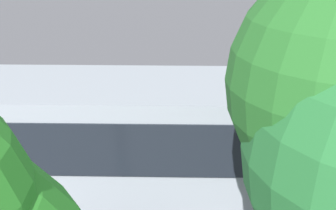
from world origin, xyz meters
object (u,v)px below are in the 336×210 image
Objects in this scene: parked_motorcycle_silver at (269,161)px; spectator_far_left at (292,132)px; traffic_cone at (142,114)px; spectator_centre at (206,130)px; spectator_right at (170,130)px; spectator_far_right at (129,122)px; spectator_left at (257,130)px; stunt_motorcycle at (90,91)px; tour_bus at (200,157)px.

spectator_far_left is at bearing -129.90° from parked_motorcycle_silver.
spectator_centre is at bearing 127.36° from traffic_cone.
traffic_cone is (1.21, -2.81, -0.70)m from spectator_right.
spectator_left is at bearing -178.62° from spectator_far_right.
stunt_motorcycle is 2.50m from traffic_cone.
spectator_right is (0.91, -2.73, -0.64)m from tour_bus.
tour_bus is at bearing 88.32° from spectator_centre.
tour_bus is 8.12m from stunt_motorcycle.
spectator_right is at bearing -71.63° from tour_bus.
spectator_far_left is 0.95× the size of spectator_far_right.
spectator_right is at bearing 8.76° from spectator_left.
traffic_cone is (3.55, -2.45, -0.67)m from spectator_left.
spectator_right is 3.14m from traffic_cone.
stunt_motorcycle is (4.23, -6.86, -1.03)m from tour_bus.
spectator_right reaches higher than traffic_cone.
spectator_left is at bearing 145.38° from traffic_cone.
parked_motorcycle_silver is (-2.63, 0.51, -0.52)m from spectator_right.
spectator_right is at bearing -3.84° from spectator_centre.
spectator_right is 0.94× the size of spectator_far_right.
spectator_centre is 0.88× the size of parked_motorcycle_silver.
spectator_far_right is (2.15, -0.34, 0.01)m from spectator_centre.
spectator_far_left reaches higher than spectator_right.
tour_bus is 2.73m from spectator_centre.
spectator_far_right is 4.43m from stunt_motorcycle.
spectator_centre is at bearing 176.16° from spectator_right.
parked_motorcycle_silver is 1.07× the size of stunt_motorcycle.
stunt_motorcycle is (5.95, -4.63, 0.13)m from parked_motorcycle_silver.
stunt_motorcycle is at bearing -51.13° from spectator_right.
spectator_far_left reaches higher than stunt_motorcycle.
spectator_far_right reaches higher than traffic_cone.
parked_motorcycle_silver is at bearing 142.15° from stunt_motorcycle.
tour_bus is 4.56× the size of parked_motorcycle_silver.
spectator_centre is at bearing -14.94° from parked_motorcycle_silver.
spectator_far_right is 3.93m from parked_motorcycle_silver.
tour_bus is 6.08m from traffic_cone.
spectator_centre reaches higher than stunt_motorcycle.
traffic_cone is (2.20, -2.88, -0.77)m from spectator_centre.
stunt_motorcycle is (5.66, -3.76, -0.36)m from spectator_left.
tour_bus is at bearing 52.25° from parked_motorcycle_silver.
traffic_cone is at bearing -34.62° from spectator_left.
spectator_left is at bearing -7.12° from spectator_far_left.
traffic_cone is (0.04, -2.53, -0.78)m from spectator_far_right.
spectator_right is 0.88× the size of stunt_motorcycle.
spectator_centre is 3.70m from traffic_cone.
parked_motorcycle_silver is 3.26× the size of traffic_cone.
spectator_centre reaches higher than spectator_far_right.
spectator_far_right is at bearing -55.43° from tour_bus.
spectator_far_left is 4.43m from spectator_far_right.
spectator_centre is 0.94× the size of stunt_motorcycle.
tour_bus is at bearing 124.57° from spectator_far_right.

